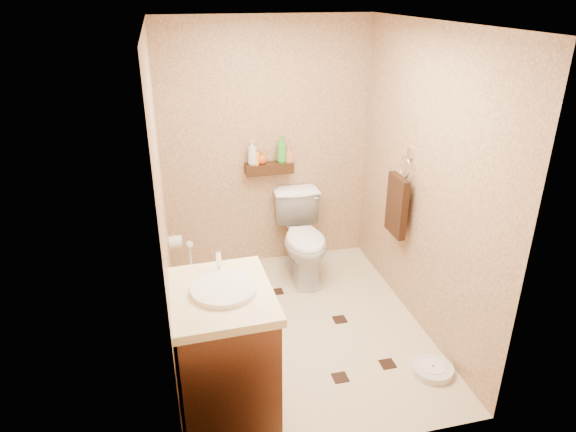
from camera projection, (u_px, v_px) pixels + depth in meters
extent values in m
plane|color=beige|center=(299.00, 328.00, 4.29)|extent=(2.50, 2.50, 0.00)
cube|color=tan|center=(267.00, 148.00, 4.91)|extent=(2.00, 0.04, 2.40)
cube|color=tan|center=(362.00, 281.00, 2.69)|extent=(2.00, 0.04, 2.40)
cube|color=tan|center=(163.00, 208.00, 3.58)|extent=(0.04, 2.50, 2.40)
cube|color=tan|center=(424.00, 184.00, 4.01)|extent=(0.04, 2.50, 2.40)
cube|color=silver|center=(303.00, 23.00, 3.31)|extent=(2.00, 2.50, 0.02)
cube|color=#35220E|center=(269.00, 168.00, 4.91)|extent=(0.46, 0.14, 0.10)
cube|color=black|center=(264.00, 344.00, 4.10)|extent=(0.11, 0.11, 0.01)
cube|color=black|center=(340.00, 319.00, 4.40)|extent=(0.11, 0.11, 0.01)
cube|color=black|center=(340.00, 378.00, 3.74)|extent=(0.11, 0.11, 0.01)
cube|color=black|center=(218.00, 306.00, 4.58)|extent=(0.11, 0.11, 0.01)
cube|color=black|center=(388.00, 364.00, 3.88)|extent=(0.11, 0.11, 0.01)
cube|color=black|center=(277.00, 292.00, 4.80)|extent=(0.11, 0.11, 0.01)
imported|color=white|center=(304.00, 238.00, 4.92)|extent=(0.48, 0.80, 0.81)
cube|color=brown|center=(225.00, 357.00, 3.30)|extent=(0.60, 0.73, 0.87)
cube|color=#FBECB5|center=(221.00, 296.00, 3.11)|extent=(0.65, 0.78, 0.06)
cylinder|color=white|center=(224.00, 290.00, 3.10)|extent=(0.40, 0.40, 0.06)
cylinder|color=silver|center=(219.00, 261.00, 3.29)|extent=(0.03, 0.03, 0.13)
cylinder|color=silver|center=(433.00, 369.00, 3.79)|extent=(0.39, 0.39, 0.06)
cylinder|color=white|center=(433.00, 366.00, 3.78)|extent=(0.18, 0.18, 0.01)
cylinder|color=#1B6F6F|center=(192.00, 279.00, 4.90)|extent=(0.11, 0.11, 0.12)
cylinder|color=silver|center=(191.00, 259.00, 4.81)|extent=(0.02, 0.02, 0.33)
sphere|color=silver|center=(189.00, 245.00, 4.75)|extent=(0.08, 0.08, 0.08)
cube|color=silver|center=(410.00, 153.00, 4.16)|extent=(0.03, 0.06, 0.08)
torus|color=silver|center=(405.00, 167.00, 4.20)|extent=(0.02, 0.19, 0.19)
cube|color=#311A0E|center=(397.00, 206.00, 4.33)|extent=(0.06, 0.30, 0.52)
cylinder|color=silver|center=(175.00, 242.00, 4.42)|extent=(0.11, 0.11, 0.11)
cylinder|color=silver|center=(170.00, 236.00, 4.39)|extent=(0.04, 0.02, 0.02)
imported|color=silver|center=(252.00, 153.00, 4.81)|extent=(0.12, 0.12, 0.24)
imported|color=#FFAF35|center=(255.00, 156.00, 4.83)|extent=(0.10, 0.10, 0.16)
imported|color=#C04A16|center=(262.00, 157.00, 4.85)|extent=(0.11, 0.11, 0.13)
imported|color=green|center=(282.00, 149.00, 4.86)|extent=(0.11, 0.11, 0.26)
imported|color=#D87248|center=(288.00, 154.00, 4.90)|extent=(0.09, 0.09, 0.16)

